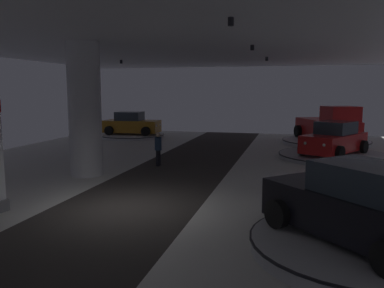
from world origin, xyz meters
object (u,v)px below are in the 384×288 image
(display_platform_near_right, at_px, (356,246))
(visitor_walking_near, at_px, (158,147))
(pickup_truck_deep_right, at_px, (329,126))
(display_platform_far_right, at_px, (333,156))
(display_car_deep_left, at_px, (131,124))
(display_car_near_right, at_px, (360,206))
(display_platform_deep_left, at_px, (132,135))
(display_car_far_right, at_px, (334,139))
(column_left, at_px, (85,110))
(display_platform_deep_right, at_px, (326,142))

(display_platform_near_right, bearing_deg, visitor_walking_near, 131.57)
(display_platform_near_right, bearing_deg, pickup_truck_deep_right, 87.18)
(display_platform_far_right, height_order, display_car_deep_left, display_car_deep_left)
(display_car_near_right, relative_size, visitor_walking_near, 2.69)
(display_platform_far_right, relative_size, display_platform_deep_left, 1.14)
(pickup_truck_deep_right, xyz_separation_m, display_car_far_right, (-0.16, -5.41, -0.21))
(display_platform_deep_left, distance_m, display_car_near_right, 23.10)
(display_platform_far_right, bearing_deg, column_left, -146.77)
(display_car_near_right, bearing_deg, display_car_far_right, 86.82)
(pickup_truck_deep_right, bearing_deg, display_platform_near_right, -92.82)
(column_left, bearing_deg, display_platform_deep_right, 50.10)
(column_left, distance_m, display_car_far_right, 12.68)
(pickup_truck_deep_right, xyz_separation_m, display_car_deep_left, (-14.22, 0.69, -0.21))
(display_platform_far_right, bearing_deg, visitor_walking_near, -152.85)
(display_car_deep_left, distance_m, visitor_walking_near, 11.87)
(column_left, distance_m, display_platform_far_right, 12.80)
(pickup_truck_deep_right, xyz_separation_m, display_platform_deep_left, (-14.19, 0.70, -1.08))
(column_left, bearing_deg, display_platform_near_right, -30.84)
(display_platform_deep_right, distance_m, display_platform_far_right, 5.74)
(pickup_truck_deep_right, height_order, display_car_near_right, pickup_truck_deep_right)
(display_car_deep_left, bearing_deg, display_platform_deep_left, 3.31)
(display_platform_deep_right, relative_size, display_platform_far_right, 1.01)
(pickup_truck_deep_right, height_order, display_platform_deep_left, pickup_truck_deep_right)
(display_platform_near_right, relative_size, display_car_near_right, 1.08)
(column_left, bearing_deg, display_car_far_right, 33.29)
(display_platform_deep_right, height_order, display_platform_near_right, display_platform_near_right)
(column_left, bearing_deg, display_platform_far_right, 33.23)
(display_car_near_right, bearing_deg, display_platform_deep_right, 87.68)
(column_left, relative_size, pickup_truck_deep_right, 0.96)
(column_left, distance_m, display_platform_deep_right, 16.63)
(display_platform_deep_left, xyz_separation_m, display_platform_near_right, (13.29, -18.83, 0.05))
(display_car_far_right, xyz_separation_m, display_car_near_right, (-0.71, -12.74, 0.09))
(column_left, xyz_separation_m, display_platform_far_right, (10.48, 6.86, -2.62))
(display_platform_deep_left, distance_m, visitor_walking_near, 11.88)
(display_car_near_right, xyz_separation_m, visitor_walking_near, (-7.54, 8.50, -0.19))
(pickup_truck_deep_right, bearing_deg, display_car_far_right, -91.73)
(display_platform_far_right, distance_m, display_car_deep_left, 15.34)
(display_car_deep_left, relative_size, display_platform_near_right, 0.94)
(display_car_deep_left, xyz_separation_m, display_platform_near_right, (13.32, -18.83, -0.81))
(display_car_deep_left, bearing_deg, display_platform_deep_right, -1.62)
(visitor_walking_near, bearing_deg, display_platform_deep_left, 119.16)
(display_car_far_right, bearing_deg, display_platform_far_right, -120.81)
(column_left, distance_m, display_car_deep_left, 13.59)
(column_left, xyz_separation_m, display_platform_deep_left, (-3.53, 13.00, -2.62))
(display_car_deep_left, xyz_separation_m, visitor_walking_near, (5.81, -10.35, -0.09))
(column_left, relative_size, display_platform_deep_right, 0.97)
(pickup_truck_deep_right, xyz_separation_m, visitor_walking_near, (-8.41, -9.66, -0.30))
(display_car_deep_left, bearing_deg, column_left, -74.70)
(display_platform_deep_left, distance_m, display_car_deep_left, 0.87)
(pickup_truck_deep_right, relative_size, display_car_deep_left, 1.32)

